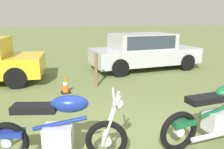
# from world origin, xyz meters

# --- Properties ---
(motorcycle_blue) EXTENTS (1.93, 0.94, 1.02)m
(motorcycle_blue) POSITION_xyz_m (-1.21, 0.24, 0.49)
(motorcycle_blue) COLOR black
(motorcycle_blue) RESTS_ON ground
(motorcycle_green) EXTENTS (2.11, 0.64, 1.02)m
(motorcycle_green) POSITION_xyz_m (1.30, -0.16, 0.49)
(motorcycle_green) COLOR black
(motorcycle_green) RESTS_ON ground
(car_silver) EXTENTS (4.28, 1.87, 1.43)m
(car_silver) POSITION_xyz_m (2.83, 5.22, 0.80)
(car_silver) COLOR #B2B5BA
(car_silver) RESTS_ON ground
(fence_post_wooden) EXTENTS (0.10, 0.10, 1.02)m
(fence_post_wooden) POSITION_xyz_m (0.34, 3.55, 0.51)
(fence_post_wooden) COLOR brown
(fence_post_wooden) RESTS_ON ground
(traffic_cone) EXTENTS (0.25, 0.25, 0.48)m
(traffic_cone) POSITION_xyz_m (-0.63, 3.28, 0.22)
(traffic_cone) COLOR #EA590F
(traffic_cone) RESTS_ON ground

